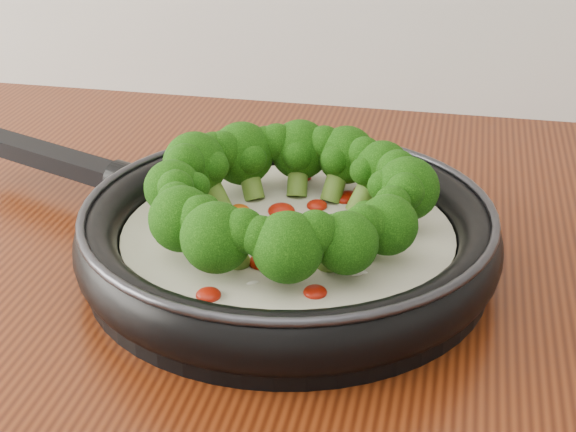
# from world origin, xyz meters

# --- Properties ---
(skillet) EXTENTS (0.58, 0.45, 0.10)m
(skillet) POSITION_xyz_m (-0.13, 1.07, 0.94)
(skillet) COLOR black
(skillet) RESTS_ON counter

